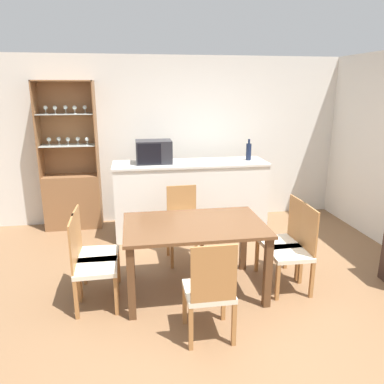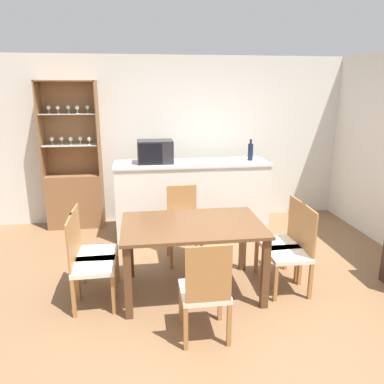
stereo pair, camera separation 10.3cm
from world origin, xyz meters
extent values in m
plane|color=brown|center=(0.00, 0.00, 0.00)|extent=(18.00, 18.00, 0.00)
cube|color=silver|center=(0.00, 2.63, 1.27)|extent=(6.80, 0.06, 2.55)
cube|color=silver|center=(0.04, 1.89, 0.51)|extent=(2.15, 0.61, 1.03)
cube|color=beige|center=(0.04, 1.89, 1.04)|extent=(2.18, 0.64, 0.03)
cube|color=brown|center=(-1.68, 2.42, 0.41)|extent=(0.83, 0.36, 0.81)
cube|color=brown|center=(-1.68, 2.59, 1.50)|extent=(0.83, 0.02, 1.36)
cube|color=brown|center=(-2.09, 2.42, 1.50)|extent=(0.02, 0.36, 1.36)
cube|color=brown|center=(-1.28, 2.42, 1.50)|extent=(0.02, 0.36, 1.36)
cube|color=brown|center=(-1.68, 2.42, 2.17)|extent=(0.83, 0.36, 0.02)
cube|color=silver|center=(-1.68, 2.42, 1.26)|extent=(0.78, 0.31, 0.01)
cube|color=silver|center=(-1.68, 2.42, 1.71)|extent=(0.78, 0.31, 0.01)
cylinder|color=silver|center=(-1.95, 2.45, 1.27)|extent=(0.04, 0.04, 0.01)
cylinder|color=silver|center=(-1.95, 2.45, 1.30)|extent=(0.01, 0.01, 0.06)
sphere|color=silver|center=(-1.95, 2.45, 1.35)|extent=(0.06, 0.06, 0.06)
cylinder|color=silver|center=(-1.95, 2.44, 1.72)|extent=(0.04, 0.04, 0.01)
cylinder|color=silver|center=(-1.95, 2.44, 1.75)|extent=(0.01, 0.01, 0.06)
sphere|color=silver|center=(-1.95, 2.44, 1.80)|extent=(0.06, 0.06, 0.06)
cylinder|color=silver|center=(-1.82, 2.46, 1.27)|extent=(0.04, 0.04, 0.01)
cylinder|color=silver|center=(-1.82, 2.46, 1.30)|extent=(0.01, 0.01, 0.06)
sphere|color=silver|center=(-1.82, 2.46, 1.35)|extent=(0.06, 0.06, 0.06)
cylinder|color=silver|center=(-1.82, 2.40, 1.72)|extent=(0.04, 0.04, 0.01)
cylinder|color=silver|center=(-1.82, 2.40, 1.75)|extent=(0.01, 0.01, 0.06)
sphere|color=silver|center=(-1.82, 2.40, 1.80)|extent=(0.06, 0.06, 0.06)
cylinder|color=silver|center=(-1.68, 2.42, 1.27)|extent=(0.04, 0.04, 0.01)
cylinder|color=silver|center=(-1.68, 2.42, 1.30)|extent=(0.01, 0.01, 0.06)
sphere|color=silver|center=(-1.68, 2.42, 1.35)|extent=(0.06, 0.06, 0.06)
cylinder|color=silver|center=(-1.68, 2.45, 1.72)|extent=(0.04, 0.04, 0.01)
cylinder|color=silver|center=(-1.68, 2.45, 1.75)|extent=(0.01, 0.01, 0.06)
sphere|color=silver|center=(-1.68, 2.45, 1.80)|extent=(0.06, 0.06, 0.06)
cylinder|color=silver|center=(-1.55, 2.43, 1.27)|extent=(0.04, 0.04, 0.01)
cylinder|color=silver|center=(-1.55, 2.43, 1.30)|extent=(0.01, 0.01, 0.06)
sphere|color=silver|center=(-1.55, 2.43, 1.35)|extent=(0.06, 0.06, 0.06)
cylinder|color=silver|center=(-1.55, 2.38, 1.72)|extent=(0.04, 0.04, 0.01)
cylinder|color=silver|center=(-1.55, 2.38, 1.75)|extent=(0.01, 0.01, 0.06)
sphere|color=silver|center=(-1.55, 2.38, 1.80)|extent=(0.06, 0.06, 0.06)
cylinder|color=silver|center=(-1.41, 2.39, 1.27)|extent=(0.04, 0.04, 0.01)
cylinder|color=silver|center=(-1.41, 2.39, 1.30)|extent=(0.01, 0.01, 0.06)
sphere|color=silver|center=(-1.41, 2.39, 1.35)|extent=(0.06, 0.06, 0.06)
cylinder|color=silver|center=(-1.41, 2.44, 1.72)|extent=(0.04, 0.04, 0.01)
cylinder|color=silver|center=(-1.41, 2.44, 1.75)|extent=(0.01, 0.01, 0.06)
sphere|color=silver|center=(-1.41, 2.44, 1.80)|extent=(0.06, 0.06, 0.06)
cube|color=brown|center=(-0.18, 0.25, 0.74)|extent=(1.42, 0.92, 0.03)
cube|color=brown|center=(-0.83, -0.15, 0.36)|extent=(0.07, 0.07, 0.72)
cube|color=brown|center=(0.47, -0.15, 0.36)|extent=(0.07, 0.07, 0.72)
cube|color=brown|center=(-0.83, 0.65, 0.36)|extent=(0.07, 0.07, 0.72)
cube|color=brown|center=(0.47, 0.65, 0.36)|extent=(0.07, 0.07, 0.72)
cube|color=beige|center=(0.80, 0.39, 0.41)|extent=(0.42, 0.42, 0.05)
cube|color=#A8703D|center=(0.99, 0.40, 0.67)|extent=(0.04, 0.37, 0.48)
cube|color=#A8703D|center=(0.63, 0.20, 0.20)|extent=(0.04, 0.04, 0.39)
cube|color=#A8703D|center=(0.61, 0.56, 0.20)|extent=(0.04, 0.04, 0.39)
cube|color=#A8703D|center=(0.99, 0.22, 0.20)|extent=(0.04, 0.04, 0.39)
cube|color=#A8703D|center=(0.97, 0.58, 0.20)|extent=(0.04, 0.04, 0.39)
cube|color=beige|center=(-0.18, -0.48, 0.41)|extent=(0.40, 0.40, 0.05)
cube|color=#A8703D|center=(-0.18, -0.67, 0.67)|extent=(0.37, 0.02, 0.48)
cube|color=#A8703D|center=(-0.36, -0.30, 0.20)|extent=(0.04, 0.04, 0.39)
cube|color=#A8703D|center=(0.00, -0.30, 0.20)|extent=(0.04, 0.04, 0.39)
cube|color=#A8703D|center=(-0.36, -0.66, 0.20)|extent=(0.04, 0.04, 0.39)
cube|color=#A8703D|center=(0.00, -0.66, 0.20)|extent=(0.04, 0.04, 0.39)
cube|color=beige|center=(-1.16, 0.39, 0.41)|extent=(0.42, 0.42, 0.05)
cube|color=#A8703D|center=(-1.35, 0.40, 0.67)|extent=(0.03, 0.37, 0.48)
cube|color=#A8703D|center=(-0.97, 0.56, 0.20)|extent=(0.04, 0.04, 0.39)
cube|color=#A8703D|center=(-0.98, 0.20, 0.20)|extent=(0.04, 0.04, 0.39)
cube|color=#A8703D|center=(-1.33, 0.58, 0.20)|extent=(0.04, 0.04, 0.39)
cube|color=#A8703D|center=(-1.35, 0.22, 0.20)|extent=(0.04, 0.04, 0.39)
cube|color=beige|center=(-0.18, 0.98, 0.41)|extent=(0.42, 0.42, 0.05)
cube|color=#A8703D|center=(-0.18, 1.18, 0.67)|extent=(0.37, 0.03, 0.48)
cube|color=#A8703D|center=(0.01, 0.81, 0.20)|extent=(0.04, 0.04, 0.39)
cube|color=#A8703D|center=(-0.35, 0.80, 0.20)|extent=(0.04, 0.04, 0.39)
cube|color=#A8703D|center=(0.00, 1.17, 0.20)|extent=(0.04, 0.04, 0.39)
cube|color=#A8703D|center=(-0.37, 1.16, 0.20)|extent=(0.04, 0.04, 0.39)
cube|color=beige|center=(0.80, 0.11, 0.41)|extent=(0.41, 0.41, 0.05)
cube|color=#A8703D|center=(0.99, 0.11, 0.67)|extent=(0.03, 0.37, 0.48)
cube|color=#A8703D|center=(0.62, -0.06, 0.20)|extent=(0.04, 0.04, 0.39)
cube|color=#A8703D|center=(0.63, 0.30, 0.20)|extent=(0.04, 0.04, 0.39)
cube|color=#A8703D|center=(0.98, -0.07, 0.20)|extent=(0.04, 0.04, 0.39)
cube|color=#A8703D|center=(0.99, 0.29, 0.20)|extent=(0.04, 0.04, 0.39)
cube|color=beige|center=(-1.16, 0.11, 0.41)|extent=(0.41, 0.41, 0.05)
cube|color=#A8703D|center=(-1.35, 0.11, 0.67)|extent=(0.03, 0.37, 0.48)
cube|color=#A8703D|center=(-0.98, 0.30, 0.20)|extent=(0.04, 0.04, 0.39)
cube|color=#A8703D|center=(-0.97, -0.06, 0.20)|extent=(0.04, 0.04, 0.39)
cube|color=#A8703D|center=(-1.34, 0.29, 0.20)|extent=(0.04, 0.04, 0.39)
cube|color=#A8703D|center=(-1.33, -0.07, 0.20)|extent=(0.04, 0.04, 0.39)
cube|color=#232328|center=(-0.47, 1.93, 1.22)|extent=(0.49, 0.35, 0.32)
cube|color=black|center=(-0.54, 1.75, 1.22)|extent=(0.31, 0.01, 0.28)
cylinder|color=#141E38|center=(0.90, 1.93, 1.18)|extent=(0.08, 0.08, 0.24)
cylinder|color=#141E38|center=(0.90, 1.93, 1.33)|extent=(0.03, 0.03, 0.06)
camera|label=1|loc=(-0.77, -3.25, 2.07)|focal=35.00mm
camera|label=2|loc=(-0.67, -3.26, 2.07)|focal=35.00mm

